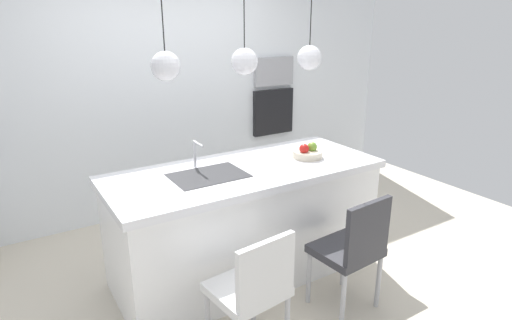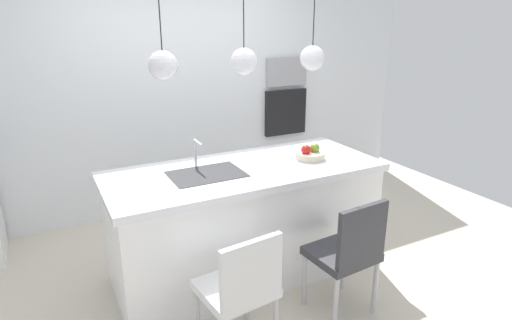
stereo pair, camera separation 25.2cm
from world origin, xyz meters
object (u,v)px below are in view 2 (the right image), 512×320
Objects in this scene: fruit_bowl at (310,154)px; chair_near at (241,287)px; chair_middle at (348,251)px; microwave at (286,72)px; oven at (285,112)px.

chair_near is (-1.04, -0.79, -0.50)m from fruit_bowl.
fruit_bowl is 0.28× the size of chair_middle.
microwave is at bearing 65.51° from fruit_bowl.
microwave is 2.76m from chair_middle.
chair_near is at bearing 179.89° from chair_middle.
microwave reaches higher than chair_middle.
oven reaches higher than chair_middle.
oven is 3.04m from chair_near.
oven is 2.63m from chair_middle.
chair_middle is at bearing -103.85° from fruit_bowl.
microwave is 0.62× the size of chair_near.
fruit_bowl reaches higher than chair_near.
fruit_bowl is 0.46× the size of oven.
microwave is 3.16m from chair_near.
microwave is (0.74, 1.63, 0.48)m from fruit_bowl.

